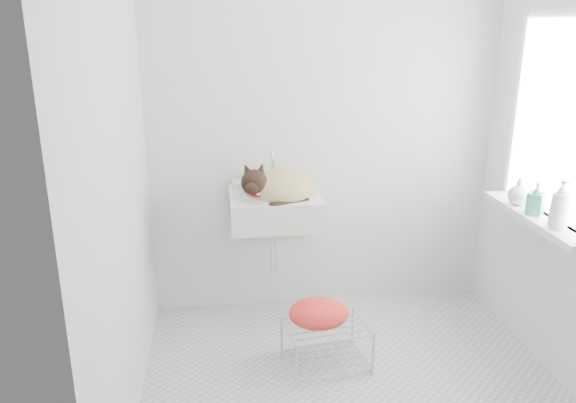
{
  "coord_description": "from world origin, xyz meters",
  "views": [
    {
      "loc": [
        -0.66,
        -2.45,
        1.84
      ],
      "look_at": [
        -0.29,
        0.5,
        0.88
      ],
      "focal_mm": 35.16,
      "sensor_mm": 36.0,
      "label": 1
    }
  ],
  "objects": [
    {
      "name": "faucet",
      "position": [
        -0.34,
        0.92,
        0.99
      ],
      "size": [
        0.19,
        0.14,
        0.19
      ],
      "primitive_type": null,
      "color": "silver",
      "rests_on": "sink"
    },
    {
      "name": "sink",
      "position": [
        -0.34,
        0.74,
        0.85
      ],
      "size": [
        0.54,
        0.47,
        0.21
      ],
      "primitive_type": "cube",
      "color": "silver",
      "rests_on": "back_wall"
    },
    {
      "name": "bottle_c",
      "position": [
        1.0,
        0.38,
        0.85
      ],
      "size": [
        0.14,
        0.14,
        0.15
      ],
      "primitive_type": "imported",
      "rotation": [
        0.0,
        0.0,
        1.79
      ],
      "color": "silver",
      "rests_on": "windowsill"
    },
    {
      "name": "left_wall",
      "position": [
        -1.1,
        0.0,
        1.25
      ],
      "size": [
        0.02,
        2.0,
        2.5
      ],
      "primitive_type": "cube",
      "color": "silver",
      "rests_on": "ground"
    },
    {
      "name": "cat",
      "position": [
        -0.33,
        0.72,
        0.89
      ],
      "size": [
        0.47,
        0.4,
        0.28
      ],
      "rotation": [
        0.0,
        0.0,
        0.12
      ],
      "color": "tan",
      "rests_on": "sink"
    },
    {
      "name": "floor",
      "position": [
        0.0,
        0.0,
        0.0
      ],
      "size": [
        2.2,
        2.0,
        0.02
      ],
      "primitive_type": "cube",
      "color": "silver",
      "rests_on": "ground"
    },
    {
      "name": "wire_rack",
      "position": [
        -0.11,
        0.22,
        0.15
      ],
      "size": [
        0.47,
        0.36,
        0.26
      ],
      "primitive_type": "cube",
      "rotation": [
        0.0,
        0.0,
        0.15
      ],
      "color": "beige",
      "rests_on": "floor"
    },
    {
      "name": "window_frame",
      "position": [
        1.07,
        0.2,
        1.35
      ],
      "size": [
        0.04,
        0.9,
        1.1
      ],
      "primitive_type": "cube",
      "color": "white",
      "rests_on": "right_wall"
    },
    {
      "name": "back_wall",
      "position": [
        0.0,
        1.0,
        1.25
      ],
      "size": [
        2.2,
        0.02,
        2.5
      ],
      "primitive_type": "cube",
      "color": "silver",
      "rests_on": "ground"
    },
    {
      "name": "window_glass",
      "position": [
        1.09,
        0.2,
        1.35
      ],
      "size": [
        0.01,
        0.8,
        1.0
      ],
      "primitive_type": "cube",
      "color": "white",
      "rests_on": "right_wall"
    },
    {
      "name": "bottle_a",
      "position": [
        1.0,
        -0.01,
        0.85
      ],
      "size": [
        0.09,
        0.09,
        0.21
      ],
      "primitive_type": "imported",
      "rotation": [
        0.0,
        0.0,
        6.24
      ],
      "color": "white",
      "rests_on": "windowsill"
    },
    {
      "name": "towel",
      "position": [
        -0.16,
        0.23,
        0.29
      ],
      "size": [
        0.34,
        0.25,
        0.13
      ],
      "primitive_type": "ellipsoid",
      "rotation": [
        0.0,
        0.0,
        -0.06
      ],
      "color": "#C74006",
      "rests_on": "wire_rack"
    },
    {
      "name": "bottle_b",
      "position": [
        1.0,
        0.21,
        0.85
      ],
      "size": [
        0.11,
        0.11,
        0.18
      ],
      "primitive_type": "imported",
      "rotation": [
        0.0,
        0.0,
        2.35
      ],
      "color": "#2B8269",
      "rests_on": "windowsill"
    },
    {
      "name": "windowsill",
      "position": [
        1.01,
        0.2,
        0.83
      ],
      "size": [
        0.16,
        0.88,
        0.04
      ],
      "primitive_type": "cube",
      "color": "white",
      "rests_on": "right_wall"
    }
  ]
}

